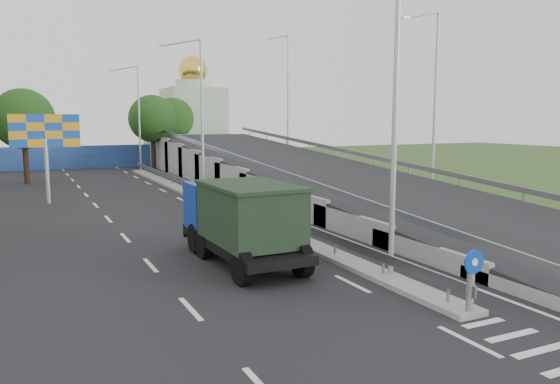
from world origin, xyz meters
TOP-DOWN VIEW (x-y plane):
  - ground at (0.00, 0.00)m, footprint 160.00×160.00m
  - road_surface at (-3.00, 20.00)m, footprint 26.00×90.00m
  - median at (0.00, 24.00)m, footprint 1.00×44.00m
  - overpass_ramp at (7.50, 24.00)m, footprint 10.00×50.00m
  - median_guardrail at (0.00, 24.00)m, footprint 0.09×44.00m
  - sign_bollard at (0.00, 2.17)m, footprint 0.64×0.23m
  - lamp_post_near at (0.11, 6.00)m, footprint 2.74×0.18m
  - lamp_post_mid at (0.11, 26.00)m, footprint 2.74×0.18m
  - lamp_post_far at (0.11, 46.00)m, footprint 2.74×0.18m
  - blue_wall at (-4.00, 52.00)m, footprint 30.00×0.50m
  - church at (10.00, 60.00)m, footprint 7.00×7.00m
  - billboard at (-9.00, 28.00)m, footprint 4.00×0.24m
  - tree_left_mid at (-10.00, 40.00)m, footprint 4.80×4.80m
  - tree_median_far at (2.00, 48.00)m, footprint 4.80×4.80m
  - tree_ramp_far at (6.00, 55.00)m, footprint 4.80×4.80m
  - dump_truck at (-3.35, 10.10)m, footprint 2.73×6.85m

SIDE VIEW (x-z plane):
  - ground at x=0.00m, z-range 0.00..0.00m
  - road_surface at x=-3.00m, z-range -0.02..0.02m
  - median at x=0.00m, z-range 0.00..0.20m
  - median_guardrail at x=0.00m, z-range 0.39..1.10m
  - sign_bollard at x=0.00m, z-range 0.20..1.87m
  - blue_wall at x=-4.00m, z-range 0.00..2.40m
  - dump_truck at x=-3.35m, z-range 0.16..3.16m
  - overpass_ramp at x=7.50m, z-range 0.00..3.50m
  - billboard at x=-9.00m, z-range 1.44..6.94m
  - tree_left_mid at x=-10.00m, z-range 1.38..8.98m
  - tree_median_far at x=2.00m, z-range 1.38..8.98m
  - tree_ramp_far at x=6.00m, z-range 1.38..8.98m
  - church at x=10.00m, z-range -1.59..12.21m
  - lamp_post_near at x=0.11m, z-range 0.77..10.85m
  - lamp_post_mid at x=0.11m, z-range 0.77..10.85m
  - lamp_post_far at x=0.11m, z-range 0.77..10.85m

